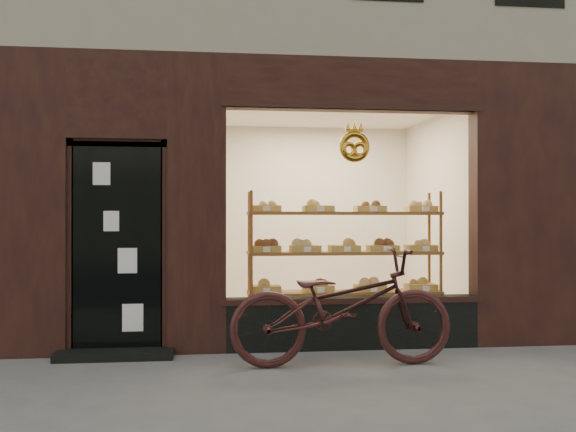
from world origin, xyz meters
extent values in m
plane|color=#515151|center=(0.00, 0.00, 0.00)|extent=(90.00, 90.00, 0.00)
cube|color=black|center=(0.45, 2.12, 0.28)|extent=(2.70, 0.25, 0.55)
cube|color=black|center=(-2.00, 2.06, 1.10)|extent=(0.90, 0.04, 2.15)
cube|color=black|center=(-2.00, 1.90, 0.04)|extent=(1.15, 0.35, 0.08)
torus|color=gold|center=(0.45, 2.02, 2.15)|extent=(0.33, 0.07, 0.33)
cube|color=brown|center=(0.45, 2.55, 0.05)|extent=(2.20, 0.45, 0.04)
cube|color=brown|center=(0.45, 2.55, 0.55)|extent=(2.20, 0.45, 0.03)
cube|color=brown|center=(0.45, 2.55, 1.00)|extent=(2.20, 0.45, 0.04)
cube|color=brown|center=(0.45, 2.55, 1.45)|extent=(2.20, 0.45, 0.04)
cylinder|color=brown|center=(-0.62, 2.35, 0.85)|extent=(0.04, 0.04, 1.70)
cylinder|color=brown|center=(1.52, 2.35, 0.85)|extent=(0.04, 0.04, 1.70)
cylinder|color=brown|center=(-0.62, 2.75, 0.85)|extent=(0.04, 0.04, 1.70)
cylinder|color=brown|center=(1.52, 2.75, 0.85)|extent=(0.04, 0.04, 1.70)
cube|color=#AE7E3B|center=(-0.45, 2.55, 0.60)|extent=(0.34, 0.24, 0.07)
sphere|color=#B67B3D|center=(-0.45, 2.55, 0.69)|extent=(0.11, 0.11, 0.11)
cube|color=white|center=(-0.45, 2.36, 0.60)|extent=(0.07, 0.01, 0.05)
cube|color=#AE7E3B|center=(0.15, 2.55, 0.60)|extent=(0.34, 0.24, 0.07)
sphere|color=brown|center=(0.15, 2.55, 0.69)|extent=(0.11, 0.11, 0.11)
cube|color=white|center=(0.15, 2.36, 0.60)|extent=(0.08, 0.01, 0.05)
cube|color=#AE7E3B|center=(0.75, 2.55, 0.60)|extent=(0.34, 0.24, 0.07)
sphere|color=tan|center=(0.75, 2.55, 0.69)|extent=(0.11, 0.11, 0.11)
cube|color=white|center=(0.75, 2.36, 0.60)|extent=(0.07, 0.01, 0.05)
cube|color=#AE7E3B|center=(1.35, 2.55, 0.60)|extent=(0.34, 0.24, 0.07)
sphere|color=#B67B3D|center=(1.35, 2.55, 0.69)|extent=(0.11, 0.11, 0.11)
cube|color=white|center=(1.35, 2.36, 0.60)|extent=(0.08, 0.01, 0.05)
cube|color=#AE7E3B|center=(-0.45, 2.55, 1.05)|extent=(0.34, 0.24, 0.07)
sphere|color=brown|center=(-0.45, 2.55, 1.14)|extent=(0.11, 0.11, 0.11)
cube|color=white|center=(-0.45, 2.36, 1.05)|extent=(0.07, 0.01, 0.06)
cube|color=#AE7E3B|center=(0.00, 2.55, 1.05)|extent=(0.34, 0.24, 0.07)
sphere|color=tan|center=(0.00, 2.55, 1.14)|extent=(0.11, 0.11, 0.11)
cube|color=white|center=(0.00, 2.36, 1.05)|extent=(0.07, 0.01, 0.06)
cube|color=#AE7E3B|center=(0.45, 2.55, 1.05)|extent=(0.34, 0.24, 0.07)
sphere|color=#B67B3D|center=(0.45, 2.55, 1.14)|extent=(0.11, 0.11, 0.11)
cube|color=white|center=(0.45, 2.36, 1.05)|extent=(0.07, 0.01, 0.06)
cube|color=#AE7E3B|center=(0.90, 2.55, 1.05)|extent=(0.34, 0.24, 0.07)
sphere|color=brown|center=(0.90, 2.55, 1.14)|extent=(0.11, 0.11, 0.11)
cube|color=white|center=(0.90, 2.36, 1.05)|extent=(0.07, 0.01, 0.06)
cube|color=#AE7E3B|center=(1.35, 2.55, 1.05)|extent=(0.34, 0.24, 0.07)
sphere|color=tan|center=(1.35, 2.55, 1.14)|extent=(0.11, 0.11, 0.11)
cube|color=white|center=(1.35, 2.36, 1.05)|extent=(0.08, 0.01, 0.06)
cube|color=#AE7E3B|center=(-0.45, 2.55, 1.50)|extent=(0.34, 0.24, 0.07)
sphere|color=tan|center=(-0.45, 2.55, 1.59)|extent=(0.11, 0.11, 0.11)
cube|color=white|center=(-0.45, 2.36, 1.50)|extent=(0.07, 0.01, 0.06)
cube|color=#AE7E3B|center=(0.15, 2.55, 1.50)|extent=(0.34, 0.24, 0.07)
sphere|color=#B67B3D|center=(0.15, 2.55, 1.59)|extent=(0.11, 0.11, 0.11)
cube|color=white|center=(0.15, 2.36, 1.50)|extent=(0.08, 0.01, 0.06)
cube|color=#AE7E3B|center=(0.75, 2.55, 1.50)|extent=(0.34, 0.24, 0.07)
sphere|color=brown|center=(0.75, 2.55, 1.59)|extent=(0.11, 0.11, 0.11)
cube|color=white|center=(0.75, 2.36, 1.50)|extent=(0.07, 0.01, 0.06)
cube|color=#AE7E3B|center=(1.35, 2.55, 1.50)|extent=(0.34, 0.24, 0.07)
sphere|color=tan|center=(1.35, 2.55, 1.59)|extent=(0.11, 0.11, 0.11)
cube|color=white|center=(1.35, 2.36, 1.50)|extent=(0.08, 0.01, 0.06)
imported|color=#361717|center=(0.17, 1.33, 0.55)|extent=(2.11, 0.74, 1.11)
camera|label=1|loc=(-1.05, -4.61, 1.38)|focal=40.00mm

